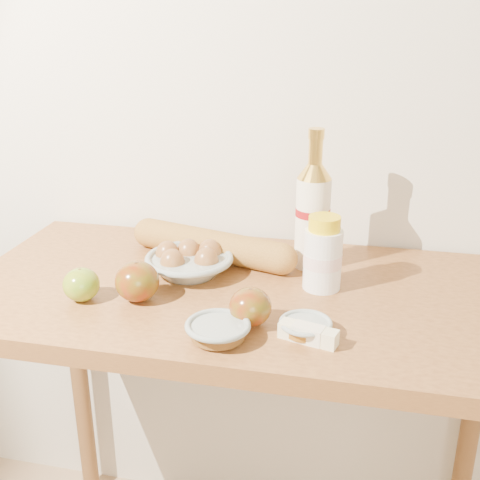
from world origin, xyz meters
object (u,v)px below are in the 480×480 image
egg_bowl (189,262)px  table (243,338)px  bourbon_bottle (313,213)px  baguette (212,245)px  cream_bottle (323,255)px

egg_bowl → table: bearing=-19.3°
bourbon_bottle → baguette: bearing=-168.8°
bourbon_bottle → baguette: bourbon_bottle is taller
cream_bottle → baguette: bearing=179.0°
table → baguette: baguette is taller
table → egg_bowl: egg_bowl is taller
table → bourbon_bottle: (0.13, 0.15, 0.25)m
cream_bottle → baguette: 0.29m
bourbon_bottle → egg_bowl: bearing=-150.6°
table → baguette: size_ratio=2.77×
table → bourbon_bottle: bearing=49.2°
table → egg_bowl: size_ratio=4.83×
table → bourbon_bottle: bourbon_bottle is taller
bourbon_bottle → egg_bowl: bourbon_bottle is taller
bourbon_bottle → cream_bottle: bourbon_bottle is taller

